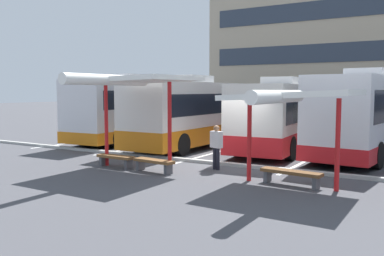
# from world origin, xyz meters

# --- Properties ---
(ground_plane) EXTENTS (160.00, 160.00, 0.00)m
(ground_plane) POSITION_xyz_m (0.00, 0.00, 0.00)
(ground_plane) COLOR #47474C
(terminal_building) EXTENTS (33.69, 10.91, 19.84)m
(terminal_building) POSITION_xyz_m (0.04, 34.24, 8.57)
(terminal_building) COLOR tan
(terminal_building) RESTS_ON ground
(coach_bus_0) EXTENTS (3.12, 11.58, 3.76)m
(coach_bus_0) POSITION_xyz_m (-8.40, 5.53, 1.79)
(coach_bus_0) COLOR silver
(coach_bus_0) RESTS_ON ground
(coach_bus_1) EXTENTS (2.64, 11.33, 3.61)m
(coach_bus_1) POSITION_xyz_m (-4.11, 5.06, 1.66)
(coach_bus_1) COLOR silver
(coach_bus_1) RESTS_ON ground
(coach_bus_2) EXTENTS (3.28, 11.97, 3.49)m
(coach_bus_2) POSITION_xyz_m (0.10, 6.47, 1.60)
(coach_bus_2) COLOR silver
(coach_bus_2) RESTS_ON ground
(coach_bus_3) EXTENTS (3.81, 12.40, 3.79)m
(coach_bus_3) POSITION_xyz_m (4.14, 6.67, 1.80)
(coach_bus_3) COLOR silver
(coach_bus_3) RESTS_ON ground
(lane_stripe_0) EXTENTS (0.16, 14.00, 0.01)m
(lane_stripe_0) POSITION_xyz_m (-10.60, 6.11, 0.00)
(lane_stripe_0) COLOR white
(lane_stripe_0) RESTS_ON ground
(lane_stripe_1) EXTENTS (0.16, 14.00, 0.01)m
(lane_stripe_1) POSITION_xyz_m (-6.36, 6.11, 0.00)
(lane_stripe_1) COLOR white
(lane_stripe_1) RESTS_ON ground
(lane_stripe_2) EXTENTS (0.16, 14.00, 0.01)m
(lane_stripe_2) POSITION_xyz_m (-2.12, 6.11, 0.00)
(lane_stripe_2) COLOR white
(lane_stripe_2) RESTS_ON ground
(lane_stripe_3) EXTENTS (0.16, 14.00, 0.01)m
(lane_stripe_3) POSITION_xyz_m (2.12, 6.11, 0.00)
(lane_stripe_3) COLOR white
(lane_stripe_3) RESTS_ON ground
(waiting_shelter_0) EXTENTS (3.91, 5.01, 3.39)m
(waiting_shelter_0) POSITION_xyz_m (-2.68, -2.74, 3.16)
(waiting_shelter_0) COLOR red
(waiting_shelter_0) RESTS_ON ground
(bench_0) EXTENTS (1.58, 0.47, 0.45)m
(bench_0) POSITION_xyz_m (-3.58, -2.59, 0.33)
(bench_0) COLOR brown
(bench_0) RESTS_ON ground
(bench_1) EXTENTS (1.64, 0.58, 0.45)m
(bench_1) POSITION_xyz_m (-1.78, -2.63, 0.33)
(bench_1) COLOR brown
(bench_1) RESTS_ON ground
(waiting_shelter_1) EXTENTS (3.70, 4.46, 2.89)m
(waiting_shelter_1) POSITION_xyz_m (2.98, -2.47, 2.65)
(waiting_shelter_1) COLOR red
(waiting_shelter_1) RESTS_ON ground
(bench_2) EXTENTS (1.92, 0.64, 0.45)m
(bench_2) POSITION_xyz_m (2.98, -2.14, 0.34)
(bench_2) COLOR brown
(bench_2) RESTS_ON ground
(platform_kerb) EXTENTS (44.00, 0.24, 0.12)m
(platform_kerb) POSITION_xyz_m (0.00, -0.12, 0.06)
(platform_kerb) COLOR #ADADA8
(platform_kerb) RESTS_ON ground
(waiting_passenger_0) EXTENTS (0.51, 0.37, 1.61)m
(waiting_passenger_0) POSITION_xyz_m (-0.15, -1.06, 0.92)
(waiting_passenger_0) COLOR black
(waiting_passenger_0) RESTS_ON ground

